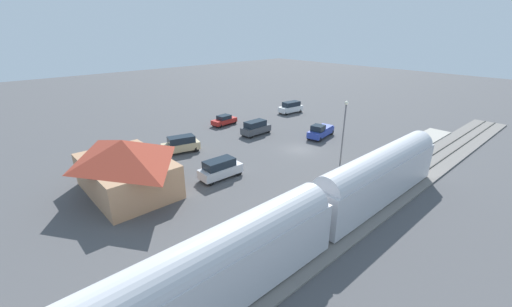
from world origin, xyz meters
name	(u,v)px	position (x,y,z in m)	size (l,w,h in m)	color
ground_plane	(299,150)	(0.00, 0.00, 0.00)	(200.00, 200.00, 0.00)	#4C4C4F
railway_track	(399,183)	(-14.00, 0.00, 0.09)	(4.80, 70.00, 0.30)	slate
platform	(366,171)	(-10.00, 0.00, 0.15)	(3.20, 46.00, 0.30)	#A8A399
passenger_train	(318,209)	(-14.00, 14.45, 2.86)	(2.93, 36.30, 4.98)	silver
station_building	(126,165)	(4.00, 22.00, 2.89)	(11.30, 7.84, 5.53)	tan
pedestrian_on_platform	(392,148)	(-9.79, -6.60, 1.28)	(0.36, 0.36, 1.71)	#23284C
suv_white	(291,107)	(14.47, -14.32, 1.15)	(2.43, 5.07, 2.22)	white
pickup_blue	(321,131)	(1.32, -6.39, 1.03)	(2.94, 5.67, 2.14)	#283D9E
suv_charcoal	(256,127)	(8.99, -0.05, 1.15)	(2.12, 4.96, 2.22)	#47494F
sedan_red	(224,120)	(16.51, 0.43, 0.88)	(2.23, 4.64, 1.74)	red
suv_silver	(220,168)	(0.15, 13.28, 1.15)	(2.05, 4.94, 2.22)	silver
suv_tan	(181,144)	(10.09, 12.46, 1.15)	(3.08, 5.23, 2.22)	#C6B284
light_pole_near_platform	(344,127)	(-7.20, 1.06, 5.06)	(0.44, 0.44, 8.08)	#515156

